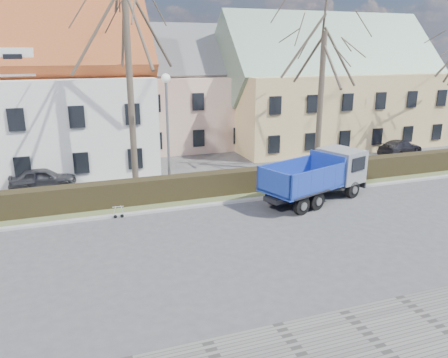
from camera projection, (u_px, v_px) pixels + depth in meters
name	position (u px, v px, depth m)	size (l,w,h in m)	color
ground	(214.00, 244.00, 18.43)	(120.00, 120.00, 0.00)	#434446
curb_far	(186.00, 207.00, 22.57)	(80.00, 0.30, 0.12)	#9D9C9B
grass_strip	(179.00, 198.00, 24.02)	(80.00, 3.00, 0.10)	#515F35
hedge	(180.00, 189.00, 23.66)	(60.00, 0.90, 1.30)	black
building_pink	(185.00, 98.00, 36.64)	(10.80, 8.80, 8.00)	beige
building_yellow	(328.00, 93.00, 37.69)	(18.80, 10.80, 8.50)	#D6B575
tree_1	(130.00, 80.00, 23.66)	(9.20, 9.20, 12.65)	#483D32
tree_2	(321.00, 89.00, 27.73)	(8.00, 8.00, 11.00)	#483D32
dump_truck	(312.00, 178.00, 23.24)	(6.60, 2.45, 2.64)	navy
streetlight	(168.00, 136.00, 23.68)	(0.53, 0.53, 6.78)	gray
cart_frame	(114.00, 212.00, 21.15)	(0.74, 0.42, 0.68)	silver
parked_car_a	(43.00, 178.00, 25.63)	(1.49, 3.71, 1.26)	#2A2B30
parked_car_b	(400.00, 148.00, 33.70)	(1.70, 4.18, 1.21)	black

